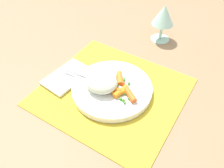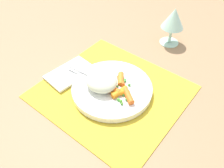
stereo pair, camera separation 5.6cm
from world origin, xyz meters
The scene contains 9 objects.
ground_plane centered at (0.00, 0.00, 0.00)m, with size 2.40×2.40×0.00m, color #997551.
placemat centered at (0.00, 0.00, 0.00)m, with size 0.40×0.37×0.01m, color gold.
plate centered at (0.00, 0.00, 0.02)m, with size 0.24×0.24×0.02m, color white.
rice_mound centered at (-0.02, -0.02, 0.05)m, with size 0.09×0.08×0.04m, color beige.
carrot_portion centered at (0.03, 0.00, 0.03)m, with size 0.10×0.10×0.02m.
pea_scatter centered at (0.04, 0.00, 0.03)m, with size 0.08×0.09×0.01m.
fork centered at (-0.04, 0.00, 0.03)m, with size 0.21×0.03×0.01m.
wine_glass centered at (0.01, 0.33, 0.10)m, with size 0.08×0.08×0.14m.
napkin centered at (-0.15, -0.03, 0.01)m, with size 0.09×0.15×0.01m, color white.
Camera 2 is at (0.30, -0.38, 0.52)m, focal length 38.05 mm.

